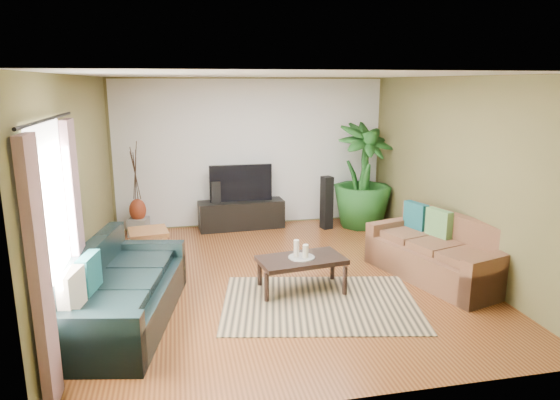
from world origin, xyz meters
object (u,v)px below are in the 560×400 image
object	(u,v)px
television	(241,183)
side_table	(149,249)
coffee_table	(301,274)
speaker_right	(327,203)
pedestal	(139,227)
vase	(138,210)
tv_stand	(241,214)
sofa_left	(124,286)
speaker_left	(216,206)
sofa_right	(436,248)
potted_plant	(363,176)

from	to	relation	value
television	side_table	world-z (taller)	television
coffee_table	speaker_right	world-z (taller)	speaker_right
television	side_table	xyz separation A→B (m)	(-1.56, -1.72, -0.56)
pedestal	side_table	world-z (taller)	side_table
speaker_right	vase	world-z (taller)	speaker_right
tv_stand	sofa_left	bearing A→B (deg)	-120.31
speaker_left	side_table	bearing A→B (deg)	-128.81
sofa_left	side_table	bearing A→B (deg)	4.85
coffee_table	speaker_left	xyz separation A→B (m)	(-0.84, 2.96, 0.23)
tv_stand	side_table	bearing A→B (deg)	-135.29
sofa_right	coffee_table	distance (m)	1.90
sofa_right	coffee_table	world-z (taller)	sofa_right
sofa_right	pedestal	distance (m)	4.99
sofa_left	sofa_right	bearing A→B (deg)	-71.93
sofa_right	coffee_table	bearing A→B (deg)	-105.71
tv_stand	pedestal	size ratio (longest dim) A/B	4.92
sofa_left	pedestal	xyz separation A→B (m)	(-0.06, 3.32, -0.27)
television	vase	bearing A→B (deg)	-177.46
side_table	television	bearing A→B (deg)	47.80
potted_plant	pedestal	distance (m)	4.10
coffee_table	television	size ratio (longest dim) A/B	0.96
potted_plant	speaker_left	bearing A→B (deg)	173.20
television	speaker_right	bearing A→B (deg)	-12.40
tv_stand	side_table	xyz separation A→B (m)	(-1.56, -1.72, 0.03)
potted_plant	vase	distance (m)	4.05
sofa_left	potted_plant	size ratio (longest dim) A/B	1.18
coffee_table	tv_stand	size ratio (longest dim) A/B	0.70
coffee_table	pedestal	size ratio (longest dim) A/B	3.45
pedestal	side_table	distance (m)	1.66
coffee_table	potted_plant	world-z (taller)	potted_plant
vase	side_table	xyz separation A→B (m)	(0.25, -1.64, -0.17)
coffee_table	potted_plant	bearing A→B (deg)	47.07
sofa_right	potted_plant	xyz separation A→B (m)	(-0.07, 2.61, 0.52)
pedestal	side_table	xyz separation A→B (m)	(0.25, -1.64, 0.12)
side_table	pedestal	bearing A→B (deg)	98.83
sofa_right	potted_plant	bearing A→B (deg)	164.91
sofa_left	coffee_table	xyz separation A→B (m)	(2.13, 0.44, -0.20)
vase	potted_plant	bearing A→B (deg)	-3.37
sofa_left	speaker_left	world-z (taller)	speaker_left
tv_stand	television	size ratio (longest dim) A/B	1.36
coffee_table	tv_stand	bearing A→B (deg)	88.92
television	pedestal	distance (m)	1.94
sofa_left	television	distance (m)	3.85
potted_plant	pedestal	world-z (taller)	potted_plant
sofa_left	speaker_right	distance (m)	4.48
vase	pedestal	bearing A→B (deg)	0.00
television	potted_plant	distance (m)	2.22
sofa_right	speaker_right	distance (m)	2.70
speaker_right	speaker_left	bearing A→B (deg)	156.32
sofa_right	speaker_right	xyz separation A→B (m)	(-0.75, 2.59, 0.06)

